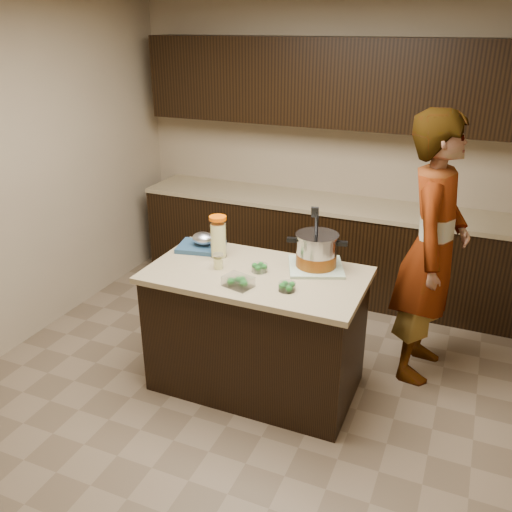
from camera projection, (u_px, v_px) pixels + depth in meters
The scene contains 13 objects.
ground_plane at pixel (256, 383), 3.98m from camera, with size 4.00×4.00×0.00m, color brown.
room_shell at pixel (256, 151), 3.29m from camera, with size 4.04×4.04×2.72m.
back_cabinets at pixel (328, 196), 5.07m from camera, with size 3.60×0.63×2.33m.
island at pixel (256, 330), 3.80m from camera, with size 1.46×0.81×0.90m.
dish_towel at pixel (316, 267), 3.68m from camera, with size 0.36×0.36×0.02m, color #678D5F.
stock_pot at pixel (316, 252), 3.64m from camera, with size 0.40×0.34×0.41m.
lemonade_pitcher at pixel (218, 238), 3.81m from camera, with size 0.13×0.13×0.30m.
mason_jar at pixel (218, 261), 3.66m from camera, with size 0.08×0.08×0.12m.
broccoli_tub_left at pixel (259, 268), 3.62m from camera, with size 0.13×0.13×0.05m.
broccoli_tub_right at pixel (287, 287), 3.37m from camera, with size 0.14×0.14×0.05m.
broccoli_tub_rect at pixel (238, 282), 3.42m from camera, with size 0.21×0.17×0.07m.
blue_tray at pixel (202, 244), 3.97m from camera, with size 0.37×0.32×0.12m.
person at pixel (432, 250), 3.78m from camera, with size 0.71×0.47×1.94m, color gray.
Camera 1 is at (1.28, -3.02, 2.44)m, focal length 38.00 mm.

